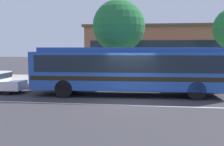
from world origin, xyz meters
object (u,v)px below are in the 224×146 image
at_px(transit_bus, 128,68).
at_px(pedestrian_walking_along_curb, 108,73).
at_px(street_tree_near_stop, 119,26).
at_px(pedestrian_waiting_near_sign, 104,72).
at_px(bus_stop_sign, 192,66).

distance_m(transit_bus, pedestrian_walking_along_curb, 2.83).
bearing_deg(pedestrian_walking_along_curb, street_tree_near_stop, 62.16).
xyz_separation_m(transit_bus, pedestrian_waiting_near_sign, (-1.86, 2.91, -0.54)).
distance_m(transit_bus, pedestrian_waiting_near_sign, 3.49).
bearing_deg(pedestrian_walking_along_curb, pedestrian_waiting_near_sign, 118.21).
height_order(pedestrian_waiting_near_sign, bus_stop_sign, bus_stop_sign).
relative_size(bus_stop_sign, street_tree_near_stop, 0.39).
height_order(pedestrian_walking_along_curb, street_tree_near_stop, street_tree_near_stop).
bearing_deg(bus_stop_sign, transit_bus, -156.00).
xyz_separation_m(transit_bus, street_tree_near_stop, (-0.92, 3.46, 2.64)).
height_order(transit_bus, pedestrian_waiting_near_sign, transit_bus).
distance_m(pedestrian_waiting_near_sign, street_tree_near_stop, 3.36).
relative_size(transit_bus, pedestrian_waiting_near_sign, 6.70).
bearing_deg(street_tree_near_stop, pedestrian_waiting_near_sign, -149.32).
bearing_deg(street_tree_near_stop, pedestrian_walking_along_curb, -117.84).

